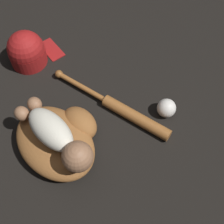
{
  "coord_description": "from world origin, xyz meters",
  "views": [
    {
      "loc": [
        0.47,
        -0.05,
        1.04
      ],
      "look_at": [
        -0.06,
        0.23,
        0.07
      ],
      "focal_mm": 50.0,
      "sensor_mm": 36.0,
      "label": 1
    }
  ],
  "objects_px": {
    "baseball_glove": "(59,139)",
    "baseball_bat": "(124,111)",
    "baby_figure": "(57,136)",
    "baseball": "(166,108)",
    "baseball_cap": "(27,51)"
  },
  "relations": [
    {
      "from": "baby_figure",
      "to": "baseball",
      "type": "distance_m",
      "value": 0.44
    },
    {
      "from": "baseball_glove",
      "to": "baseball_bat",
      "type": "distance_m",
      "value": 0.27
    },
    {
      "from": "baseball",
      "to": "baseball_cap",
      "type": "relative_size",
      "value": 0.32
    },
    {
      "from": "baby_figure",
      "to": "baseball_bat",
      "type": "distance_m",
      "value": 0.31
    },
    {
      "from": "baseball_cap",
      "to": "baby_figure",
      "type": "bearing_deg",
      "value": -5.75
    },
    {
      "from": "baseball_glove",
      "to": "baseball_cap",
      "type": "xyz_separation_m",
      "value": [
        -0.44,
        0.04,
        0.02
      ]
    },
    {
      "from": "baby_figure",
      "to": "baseball_cap",
      "type": "height_order",
      "value": "baby_figure"
    },
    {
      "from": "baseball_glove",
      "to": "baseball",
      "type": "relative_size",
      "value": 5.21
    },
    {
      "from": "baseball_glove",
      "to": "baseball_bat",
      "type": "xyz_separation_m",
      "value": [
        -0.01,
        0.27,
        -0.03
      ]
    },
    {
      "from": "baseball",
      "to": "baby_figure",
      "type": "bearing_deg",
      "value": -93.51
    },
    {
      "from": "baseball_glove",
      "to": "baby_figure",
      "type": "xyz_separation_m",
      "value": [
        0.04,
        -0.01,
        0.09
      ]
    },
    {
      "from": "baseball_cap",
      "to": "baseball_glove",
      "type": "bearing_deg",
      "value": -5.09
    },
    {
      "from": "baseball",
      "to": "baseball_cap",
      "type": "distance_m",
      "value": 0.63
    },
    {
      "from": "baby_figure",
      "to": "baseball_cap",
      "type": "distance_m",
      "value": 0.48
    },
    {
      "from": "baseball_bat",
      "to": "baseball",
      "type": "distance_m",
      "value": 0.16
    }
  ]
}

